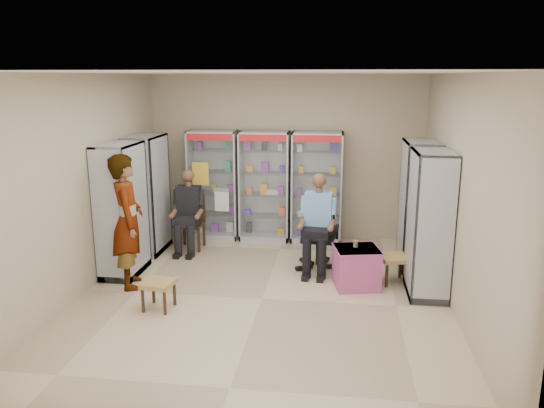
# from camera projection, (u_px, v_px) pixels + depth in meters

# --- Properties ---
(floor) EXTENTS (6.00, 6.00, 0.00)m
(floor) POSITION_uv_depth(u_px,v_px,m) (262.00, 299.00, 7.23)
(floor) COLOR tan
(floor) RESTS_ON ground
(room_shell) EXTENTS (5.02, 6.02, 3.01)m
(room_shell) POSITION_uv_depth(u_px,v_px,m) (261.00, 156.00, 6.77)
(room_shell) COLOR tan
(room_shell) RESTS_ON ground
(cabinet_back_left) EXTENTS (0.90, 0.50, 2.00)m
(cabinet_back_left) POSITION_uv_depth(u_px,v_px,m) (214.00, 185.00, 9.79)
(cabinet_back_left) COLOR #A7ABAE
(cabinet_back_left) RESTS_ON floor
(cabinet_back_mid) EXTENTS (0.90, 0.50, 2.00)m
(cabinet_back_mid) POSITION_uv_depth(u_px,v_px,m) (265.00, 186.00, 9.67)
(cabinet_back_mid) COLOR silver
(cabinet_back_mid) RESTS_ON floor
(cabinet_back_right) EXTENTS (0.90, 0.50, 2.00)m
(cabinet_back_right) POSITION_uv_depth(u_px,v_px,m) (317.00, 188.00, 9.55)
(cabinet_back_right) COLOR #BBBCC3
(cabinet_back_right) RESTS_ON floor
(cabinet_right_far) EXTENTS (0.90, 0.50, 2.00)m
(cabinet_right_far) POSITION_uv_depth(u_px,v_px,m) (418.00, 205.00, 8.26)
(cabinet_right_far) COLOR #B1B4B9
(cabinet_right_far) RESTS_ON floor
(cabinet_right_near) EXTENTS (0.90, 0.50, 2.00)m
(cabinet_right_near) POSITION_uv_depth(u_px,v_px,m) (429.00, 224.00, 7.20)
(cabinet_right_near) COLOR silver
(cabinet_right_near) RESTS_ON floor
(cabinet_left_far) EXTENTS (0.90, 0.50, 2.00)m
(cabinet_left_far) POSITION_uv_depth(u_px,v_px,m) (148.00, 194.00, 9.01)
(cabinet_left_far) COLOR #ABADB2
(cabinet_left_far) RESTS_ON floor
(cabinet_left_near) EXTENTS (0.90, 0.50, 2.00)m
(cabinet_left_near) POSITION_uv_depth(u_px,v_px,m) (122.00, 210.00, 7.95)
(cabinet_left_near) COLOR silver
(cabinet_left_near) RESTS_ON floor
(wooden_chair) EXTENTS (0.42, 0.42, 0.94)m
(wooden_chair) POSITION_uv_depth(u_px,v_px,m) (191.00, 223.00, 9.24)
(wooden_chair) COLOR black
(wooden_chair) RESTS_ON floor
(seated_customer) EXTENTS (0.44, 0.60, 1.34)m
(seated_customer) POSITION_uv_depth(u_px,v_px,m) (190.00, 212.00, 9.15)
(seated_customer) COLOR black
(seated_customer) RESTS_ON floor
(office_chair) EXTENTS (0.67, 0.67, 1.13)m
(office_chair) POSITION_uv_depth(u_px,v_px,m) (318.00, 234.00, 8.26)
(office_chair) COLOR black
(office_chair) RESTS_ON floor
(seated_shopkeeper) EXTENTS (0.53, 0.70, 1.44)m
(seated_shopkeeper) POSITION_uv_depth(u_px,v_px,m) (318.00, 225.00, 8.17)
(seated_shopkeeper) COLOR #6F96DD
(seated_shopkeeper) RESTS_ON floor
(pink_trunk) EXTENTS (0.70, 0.69, 0.58)m
(pink_trunk) POSITION_uv_depth(u_px,v_px,m) (356.00, 267.00, 7.59)
(pink_trunk) COLOR #B74991
(pink_trunk) RESTS_ON floor
(tea_glass) EXTENTS (0.07, 0.07, 0.10)m
(tea_glass) POSITION_uv_depth(u_px,v_px,m) (356.00, 244.00, 7.58)
(tea_glass) COLOR #501706
(tea_glass) RESTS_ON pink_trunk
(woven_stool_a) EXTENTS (0.50, 0.50, 0.41)m
(woven_stool_a) POSITION_uv_depth(u_px,v_px,m) (394.00, 269.00, 7.77)
(woven_stool_a) COLOR olive
(woven_stool_a) RESTS_ON floor
(woven_stool_b) EXTENTS (0.42, 0.42, 0.38)m
(woven_stool_b) POSITION_uv_depth(u_px,v_px,m) (159.00, 295.00, 6.88)
(woven_stool_b) COLOR #B0864A
(woven_stool_b) RESTS_ON floor
(standing_man) EXTENTS (0.69, 0.82, 1.92)m
(standing_man) POSITION_uv_depth(u_px,v_px,m) (128.00, 222.00, 7.48)
(standing_man) COLOR gray
(standing_man) RESTS_ON floor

